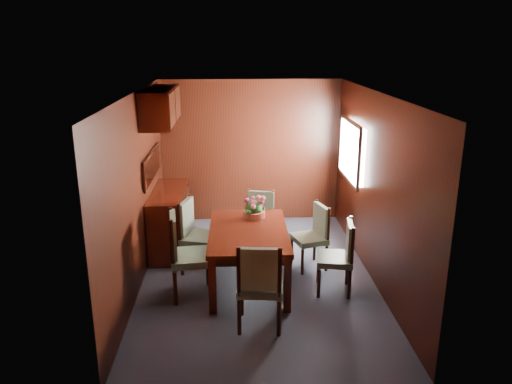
{
  "coord_description": "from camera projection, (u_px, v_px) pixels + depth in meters",
  "views": [
    {
      "loc": [
        -0.31,
        -6.0,
        3.02
      ],
      "look_at": [
        0.0,
        0.4,
        1.05
      ],
      "focal_mm": 35.0,
      "sensor_mm": 36.0,
      "label": 1
    }
  ],
  "objects": [
    {
      "name": "room_shell",
      "position": [
        248.0,
        151.0,
        6.46
      ],
      "size": [
        3.06,
        4.52,
        2.41
      ],
      "color": "black",
      "rests_on": "ground"
    },
    {
      "name": "chair_left_near",
      "position": [
        184.0,
        250.0,
        5.97
      ],
      "size": [
        0.55,
        0.57,
        1.07
      ],
      "rotation": [
        0.0,
        0.0,
        -1.44
      ],
      "color": "black",
      "rests_on": "ground"
    },
    {
      "name": "chair_right_near",
      "position": [
        340.0,
        253.0,
        6.1
      ],
      "size": [
        0.48,
        0.5,
        0.93
      ],
      "rotation": [
        0.0,
        0.0,
        1.42
      ],
      "color": "black",
      "rests_on": "ground"
    },
    {
      "name": "ground",
      "position": [
        257.0,
        276.0,
        6.63
      ],
      "size": [
        4.5,
        4.5,
        0.0
      ],
      "primitive_type": "plane",
      "color": "#2F3341",
      "rests_on": "ground"
    },
    {
      "name": "flower_centerpiece",
      "position": [
        254.0,
        207.0,
        6.63
      ],
      "size": [
        0.31,
        0.31,
        0.31
      ],
      "color": "#B14D36",
      "rests_on": "dining_table"
    },
    {
      "name": "chair_left_far",
      "position": [
        195.0,
        231.0,
        6.67
      ],
      "size": [
        0.56,
        0.58,
        1.0
      ],
      "rotation": [
        0.0,
        0.0,
        -1.83
      ],
      "color": "black",
      "rests_on": "ground"
    },
    {
      "name": "chair_head",
      "position": [
        260.0,
        282.0,
        5.26
      ],
      "size": [
        0.52,
        0.5,
        1.02
      ],
      "rotation": [
        0.0,
        0.0,
        -0.09
      ],
      "color": "black",
      "rests_on": "ground"
    },
    {
      "name": "chair_right_far",
      "position": [
        314.0,
        233.0,
        6.78
      ],
      "size": [
        0.51,
        0.52,
        0.9
      ],
      "rotation": [
        0.0,
        0.0,
        1.85
      ],
      "color": "black",
      "rests_on": "ground"
    },
    {
      "name": "chair_foot",
      "position": [
        260.0,
        218.0,
        7.35
      ],
      "size": [
        0.5,
        0.49,
        0.9
      ],
      "rotation": [
        0.0,
        0.0,
        2.92
      ],
      "color": "black",
      "rests_on": "ground"
    },
    {
      "name": "sideboard",
      "position": [
        170.0,
        220.0,
        7.4
      ],
      "size": [
        0.48,
        1.4,
        0.9
      ],
      "primitive_type": "cube",
      "color": "black",
      "rests_on": "ground"
    },
    {
      "name": "dining_table",
      "position": [
        248.0,
        237.0,
        6.27
      ],
      "size": [
        0.99,
        1.57,
        0.73
      ],
      "rotation": [
        0.0,
        0.0,
        -0.01
      ],
      "color": "black",
      "rests_on": "ground"
    }
  ]
}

